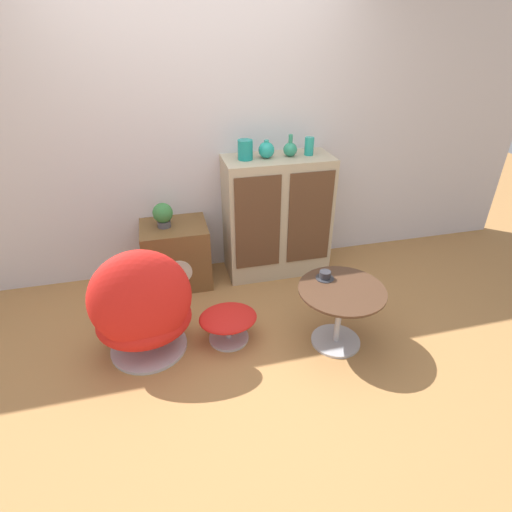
{
  "coord_description": "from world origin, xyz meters",
  "views": [
    {
      "loc": [
        -0.39,
        -2.03,
        2.05
      ],
      "look_at": [
        0.24,
        0.49,
        0.55
      ],
      "focal_mm": 28.0,
      "sensor_mm": 36.0,
      "label": 1
    }
  ],
  "objects_px": {
    "potted_plant": "(163,214)",
    "vase_leftmost": "(245,150)",
    "ottoman": "(228,320)",
    "coffee_table": "(340,306)",
    "egg_chair": "(143,310)",
    "vase_rightmost": "(309,146)",
    "teacup": "(325,276)",
    "sideboard": "(277,216)",
    "vase_inner_right": "(290,149)",
    "tv_console": "(176,255)",
    "vase_inner_left": "(266,150)"
  },
  "relations": [
    {
      "from": "sideboard",
      "to": "coffee_table",
      "type": "height_order",
      "value": "sideboard"
    },
    {
      "from": "coffee_table",
      "to": "vase_rightmost",
      "type": "distance_m",
      "value": 1.41
    },
    {
      "from": "tv_console",
      "to": "coffee_table",
      "type": "height_order",
      "value": "tv_console"
    },
    {
      "from": "ottoman",
      "to": "coffee_table",
      "type": "bearing_deg",
      "value": -16.5
    },
    {
      "from": "ottoman",
      "to": "vase_rightmost",
      "type": "xyz_separation_m",
      "value": [
        0.9,
        0.9,
        0.99
      ]
    },
    {
      "from": "potted_plant",
      "to": "vase_inner_left",
      "type": "bearing_deg",
      "value": 0.88
    },
    {
      "from": "egg_chair",
      "to": "ottoman",
      "type": "relative_size",
      "value": 2.05
    },
    {
      "from": "sideboard",
      "to": "teacup",
      "type": "bearing_deg",
      "value": -85.84
    },
    {
      "from": "ottoman",
      "to": "vase_leftmost",
      "type": "height_order",
      "value": "vase_leftmost"
    },
    {
      "from": "vase_inner_right",
      "to": "vase_rightmost",
      "type": "distance_m",
      "value": 0.17
    },
    {
      "from": "ottoman",
      "to": "potted_plant",
      "type": "bearing_deg",
      "value": 112.74
    },
    {
      "from": "tv_console",
      "to": "vase_rightmost",
      "type": "distance_m",
      "value": 1.49
    },
    {
      "from": "potted_plant",
      "to": "vase_leftmost",
      "type": "bearing_deg",
      "value": 1.1
    },
    {
      "from": "tv_console",
      "to": "teacup",
      "type": "bearing_deg",
      "value": -43.78
    },
    {
      "from": "ottoman",
      "to": "coffee_table",
      "type": "distance_m",
      "value": 0.82
    },
    {
      "from": "vase_leftmost",
      "to": "sideboard",
      "type": "bearing_deg",
      "value": -0.78
    },
    {
      "from": "tv_console",
      "to": "vase_inner_right",
      "type": "height_order",
      "value": "vase_inner_right"
    },
    {
      "from": "vase_leftmost",
      "to": "vase_inner_right",
      "type": "bearing_deg",
      "value": 0.0
    },
    {
      "from": "tv_console",
      "to": "vase_inner_right",
      "type": "bearing_deg",
      "value": 0.81
    },
    {
      "from": "vase_leftmost",
      "to": "teacup",
      "type": "distance_m",
      "value": 1.24
    },
    {
      "from": "egg_chair",
      "to": "vase_leftmost",
      "type": "xyz_separation_m",
      "value": [
        0.93,
        0.91,
        0.79
      ]
    },
    {
      "from": "egg_chair",
      "to": "vase_rightmost",
      "type": "height_order",
      "value": "vase_rightmost"
    },
    {
      "from": "sideboard",
      "to": "potted_plant",
      "type": "relative_size",
      "value": 5.16
    },
    {
      "from": "egg_chair",
      "to": "potted_plant",
      "type": "xyz_separation_m",
      "value": [
        0.21,
        0.9,
        0.3
      ]
    },
    {
      "from": "vase_inner_right",
      "to": "teacup",
      "type": "bearing_deg",
      "value": -91.87
    },
    {
      "from": "sideboard",
      "to": "vase_rightmost",
      "type": "relative_size",
      "value": 7.34
    },
    {
      "from": "sideboard",
      "to": "egg_chair",
      "type": "relative_size",
      "value": 1.25
    },
    {
      "from": "tv_console",
      "to": "coffee_table",
      "type": "xyz_separation_m",
      "value": [
        1.07,
        -1.11,
        0.05
      ]
    },
    {
      "from": "egg_chair",
      "to": "potted_plant",
      "type": "height_order",
      "value": "egg_chair"
    },
    {
      "from": "ottoman",
      "to": "coffee_table",
      "type": "xyz_separation_m",
      "value": [
        0.77,
        -0.23,
        0.16
      ]
    },
    {
      "from": "tv_console",
      "to": "egg_chair",
      "type": "height_order",
      "value": "egg_chair"
    },
    {
      "from": "vase_rightmost",
      "to": "teacup",
      "type": "relative_size",
      "value": 1.14
    },
    {
      "from": "egg_chair",
      "to": "vase_inner_right",
      "type": "bearing_deg",
      "value": 34.8
    },
    {
      "from": "teacup",
      "to": "vase_rightmost",
      "type": "bearing_deg",
      "value": 78.37
    },
    {
      "from": "coffee_table",
      "to": "vase_inner_left",
      "type": "relative_size",
      "value": 4.08
    },
    {
      "from": "coffee_table",
      "to": "teacup",
      "type": "distance_m",
      "value": 0.24
    },
    {
      "from": "ottoman",
      "to": "vase_leftmost",
      "type": "distance_m",
      "value": 1.39
    },
    {
      "from": "potted_plant",
      "to": "teacup",
      "type": "xyz_separation_m",
      "value": [
        1.07,
        -0.96,
        -0.18
      ]
    },
    {
      "from": "potted_plant",
      "to": "vase_rightmost",
      "type": "bearing_deg",
      "value": 0.62
    },
    {
      "from": "tv_console",
      "to": "vase_leftmost",
      "type": "xyz_separation_m",
      "value": [
        0.65,
        0.01,
        0.89
      ]
    },
    {
      "from": "sideboard",
      "to": "vase_leftmost",
      "type": "xyz_separation_m",
      "value": [
        -0.28,
        0.0,
        0.63
      ]
    },
    {
      "from": "vase_rightmost",
      "to": "vase_inner_left",
      "type": "bearing_deg",
      "value": -180.0
    },
    {
      "from": "tv_console",
      "to": "teacup",
      "type": "distance_m",
      "value": 1.4
    },
    {
      "from": "sideboard",
      "to": "potted_plant",
      "type": "xyz_separation_m",
      "value": [
        -1.0,
        -0.01,
        0.13
      ]
    },
    {
      "from": "tv_console",
      "to": "vase_inner_left",
      "type": "relative_size",
      "value": 3.81
    },
    {
      "from": "vase_rightmost",
      "to": "potted_plant",
      "type": "xyz_separation_m",
      "value": [
        -1.28,
        -0.01,
        -0.49
      ]
    },
    {
      "from": "egg_chair",
      "to": "vase_rightmost",
      "type": "xyz_separation_m",
      "value": [
        1.48,
        0.91,
        0.78
      ]
    },
    {
      "from": "vase_inner_left",
      "to": "potted_plant",
      "type": "height_order",
      "value": "vase_inner_left"
    },
    {
      "from": "sideboard",
      "to": "vase_inner_right",
      "type": "relative_size",
      "value": 5.99
    },
    {
      "from": "coffee_table",
      "to": "vase_leftmost",
      "type": "distance_m",
      "value": 1.47
    }
  ]
}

